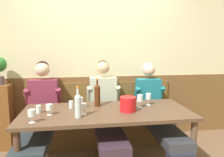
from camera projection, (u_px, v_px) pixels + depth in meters
room_wall_back at (99, 54)px, 3.47m from camera, size 6.80×0.08×2.80m
wood_wainscot_panel at (99, 107)px, 3.55m from camera, size 6.80×0.03×1.03m
wall_bench at (101, 125)px, 3.38m from camera, size 2.32×0.42×0.94m
dining_table at (107, 117)px, 2.60m from camera, size 2.02×0.88×0.75m
person_right_seat at (39, 115)px, 2.81m from camera, size 0.52×1.35×1.31m
person_center_left_seat at (106, 111)px, 2.96m from camera, size 0.50×1.35×1.31m
person_left_seat at (156, 111)px, 3.05m from camera, size 0.47×1.34×1.27m
ice_bucket at (128, 104)px, 2.55m from camera, size 0.19×0.19×0.17m
wine_bottle_clear_water at (78, 105)px, 2.31m from camera, size 0.07×0.07×0.34m
wine_bottle_green_tall at (97, 95)px, 2.75m from camera, size 0.08×0.08×0.37m
wine_glass_near_bucket at (49, 108)px, 2.40m from camera, size 0.07×0.07×0.12m
wine_glass_by_bottle at (140, 98)px, 2.69m from camera, size 0.07×0.07×0.17m
wine_glass_right_end at (80, 101)px, 2.66m from camera, size 0.07×0.07×0.14m
wine_glass_mid_right at (32, 113)px, 2.15m from camera, size 0.07×0.07×0.14m
wine_glass_center_front at (148, 97)px, 2.81m from camera, size 0.07×0.07×0.16m
wine_glass_mid_left at (84, 107)px, 2.41m from camera, size 0.06×0.06×0.13m
water_tumbler_right at (39, 109)px, 2.48m from camera, size 0.06×0.06×0.09m
water_tumbler_center at (71, 105)px, 2.68m from camera, size 0.06×0.06×0.09m
corner_pedestal at (3, 117)px, 3.17m from camera, size 0.28×0.28×0.97m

